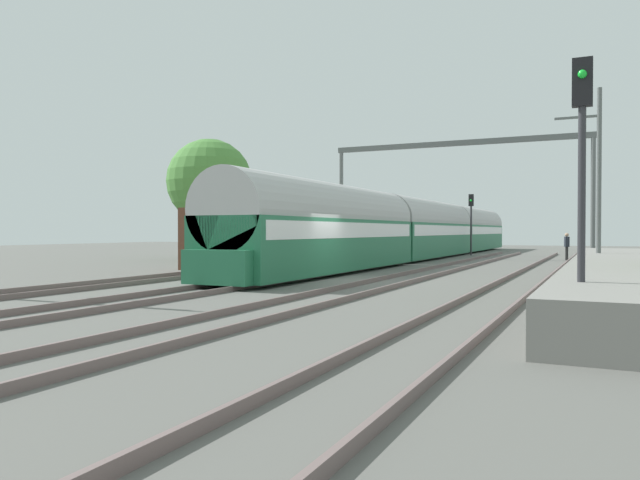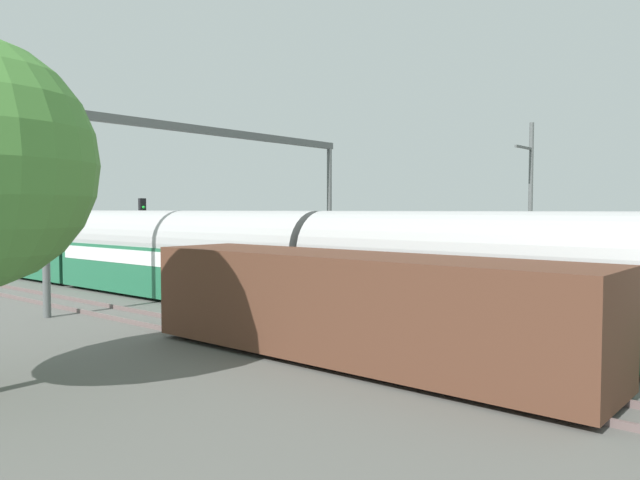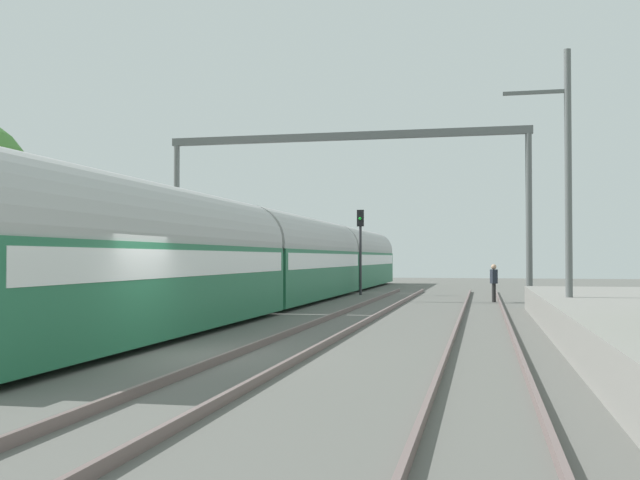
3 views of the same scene
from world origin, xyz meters
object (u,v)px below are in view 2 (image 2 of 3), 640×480
Objects in this scene: railway_signal_far at (143,229)px; person_crossing at (301,262)px; catenary_gantry at (218,169)px; passenger_train at (181,255)px; freight_car at (354,307)px.

person_crossing is at bearing -36.08° from railway_signal_far.
railway_signal_far is 6.66m from catenary_gantry.
passenger_train is 13.58m from freight_car.
person_crossing is 8.86m from railway_signal_far.
passenger_train is 10.63× the size of railway_signal_far.
person_crossing is (8.90, 0.78, -0.94)m from passenger_train.
freight_car is 14.95m from catenary_gantry.
railway_signal_far reaches higher than freight_car.
person_crossing is 8.43m from catenary_gantry.
catenary_gantry is (-6.80, -0.88, 4.90)m from person_crossing.
catenary_gantry reaches higher than freight_car.
railway_signal_far is at bearing 91.78° from catenary_gantry.
freight_car is 7.51× the size of person_crossing.
railway_signal_far is at bearing 71.93° from freight_car.
catenary_gantry is (2.10, -0.10, 3.96)m from passenger_train.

